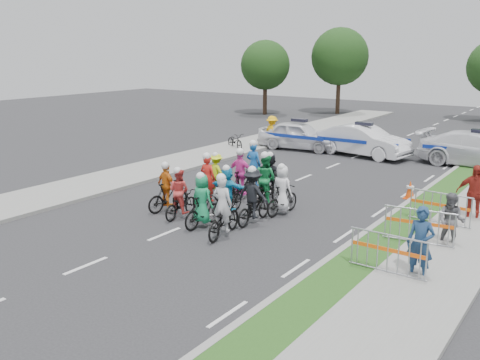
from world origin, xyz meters
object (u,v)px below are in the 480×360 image
Objects in this scene: spectator_2 at (474,193)px; parked_bike at (235,141)px; rider_9 at (241,180)px; tree_3 at (340,57)px; rider_0 at (223,216)px; rider_1 at (203,206)px; rider_8 at (266,186)px; police_car_1 at (363,141)px; rider_7 at (282,195)px; barrier_1 at (419,228)px; marshal_hiviz at (272,132)px; tree_0 at (265,65)px; police_car_0 at (299,135)px; rider_2 at (180,199)px; rider_5 at (228,193)px; rider_12 at (254,173)px; spectator_1 at (451,221)px; cone_0 at (410,190)px; rider_3 at (167,192)px; rider_11 at (271,178)px; rider_4 at (253,201)px; barrier_2 at (440,210)px; rider_10 at (217,177)px; barrier_0 at (388,256)px; police_car_2 at (480,150)px; spectator_0 at (420,244)px; rider_6 at (209,188)px.

spectator_2 is 1.09× the size of parked_bike.
tree_3 reaches higher than rider_9.
rider_0 is 1.09m from rider_1.
police_car_1 is (-0.73, 10.83, 0.08)m from rider_8.
rider_7 reaches higher than barrier_1.
rider_1 is at bearing -26.26° from rider_0.
rider_0 is 14.99m from marshal_hiviz.
tree_0 is 0.86× the size of tree_3.
rider_1 reaches higher than police_car_1.
police_car_0 is (-5.11, 14.08, 0.14)m from rider_0.
marshal_hiviz is at bearing -78.02° from rider_2.
rider_12 is at bearing -73.46° from rider_5.
cone_0 is (-2.56, 4.51, -0.46)m from spectator_1.
rider_3 is 1.03× the size of parked_bike.
rider_7 is 1.12× the size of spectator_1.
rider_1 is at bearing -157.26° from spectator_1.
police_car_0 reaches higher than barrier_1.
rider_5 is 1.09× the size of spectator_1.
tree_3 reaches higher than spectator_2.
tree_3 is (-16.46, 28.21, 4.08)m from spectator_1.
spectator_1 reaches higher than cone_0.
tree_0 is (-12.46, 26.12, 3.50)m from rider_3.
rider_11 is (-1.49, 1.66, 0.05)m from rider_7.
rider_3 is 2.97m from rider_9.
rider_12 is (-2.32, 3.56, -0.07)m from rider_4.
barrier_2 is at bearing -147.34° from rider_0.
marshal_hiviz is (-5.89, 10.05, 0.18)m from rider_8.
rider_10 is at bearing 179.87° from police_car_1.
marshal_hiviz reaches higher than rider_5.
rider_9 is (-1.92, 2.08, 0.02)m from rider_4.
rider_12 is 0.41× the size of police_car_1.
rider_11 is 0.89× the size of barrier_0.
cone_0 is 27.84m from tree_3.
rider_10 is at bearing -74.72° from tree_3.
police_car_1 is 5.66m from police_car_2.
rider_2 is 0.89× the size of rider_9.
rider_12 is at bearing 144.77° from barrier_0.
rider_11 is 0.89× the size of barrier_1.
spectator_0 is 34.50m from tree_0.
police_car_0 is at bearing -79.14° from rider_6.
barrier_1 is at bearing -69.95° from cone_0.
police_car_1 is (-0.23, 9.68, 0.07)m from rider_11.
tree_0 is (-14.93, 23.66, 3.44)m from rider_8.
rider_11 is 10.41m from marshal_hiviz.
police_car_2 is at bearing -109.16° from rider_4.
police_car_2 is (6.55, 14.23, 0.17)m from rider_2.
rider_11 is (1.98, 0.79, 0.10)m from rider_10.
parked_bike is (-12.37, -2.80, -0.37)m from police_car_2.
rider_7 is 5.53m from spectator_1.
cone_0 is (2.97, 4.48, -0.36)m from rider_7.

